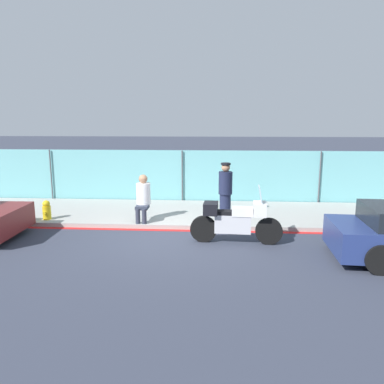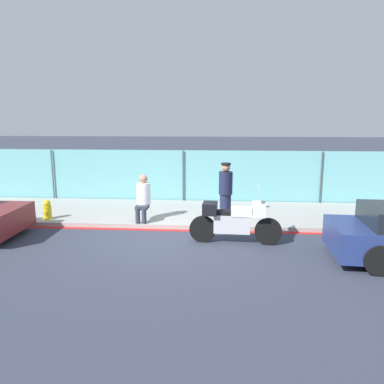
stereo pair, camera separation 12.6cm
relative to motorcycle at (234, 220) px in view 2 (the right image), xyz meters
The scene contains 8 objects.
ground_plane 1.89m from the motorcycle, behind, with size 120.00×120.00×0.00m, color #333847.
sidewalk 3.34m from the motorcycle, 122.43° to the left, with size 37.46×3.41×0.13m.
curb_paint_stripe 2.12m from the motorcycle, 150.74° to the left, with size 37.46×0.18×0.01m.
storefront_fence 4.92m from the motorcycle, 111.13° to the left, with size 35.59×0.17×2.01m.
motorcycle is the anchor object (origin of this frame).
officer_standing 2.34m from the motorcycle, 95.11° to the left, with size 0.43×0.43×1.68m.
person_seated_on_curb 3.12m from the motorcycle, 149.58° to the left, with size 0.42×0.73×1.39m.
fire_hydrant 5.85m from the motorcycle, 165.30° to the left, with size 0.25×0.31×0.59m.
Camera 2 is at (1.40, -9.52, 3.14)m, focal length 35.00 mm.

